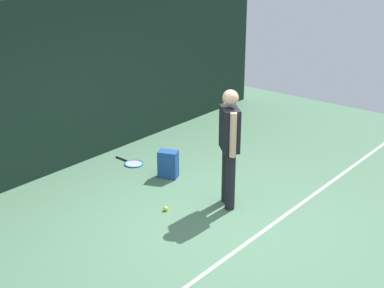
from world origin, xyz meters
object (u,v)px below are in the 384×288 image
at_px(backpack, 169,164).
at_px(tennis_ball_near_player, 166,209).
at_px(tennis_player, 229,142).
at_px(tennis_racket, 133,163).

bearing_deg(backpack, tennis_ball_near_player, 106.28).
bearing_deg(tennis_player, tennis_ball_near_player, 93.85).
xyz_separation_m(tennis_player, backpack, (0.19, 1.30, -0.76)).
xyz_separation_m(tennis_player, tennis_racket, (0.18, 2.10, -0.95)).
xyz_separation_m(tennis_racket, tennis_ball_near_player, (-0.89, -1.54, 0.02)).
distance_m(tennis_player, backpack, 1.51).
relative_size(tennis_racket, tennis_ball_near_player, 9.38).
bearing_deg(tennis_racket, tennis_player, -2.50).
xyz_separation_m(backpack, tennis_ball_near_player, (-0.89, -0.74, -0.18)).
xyz_separation_m(tennis_racket, backpack, (0.01, -0.81, 0.20)).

